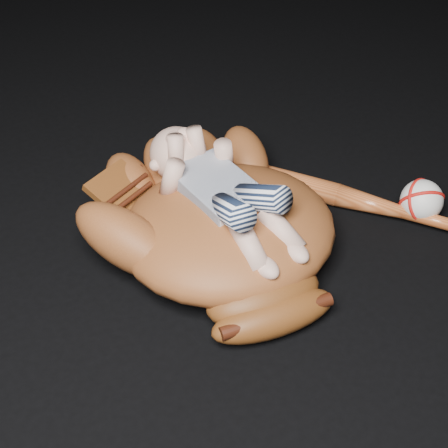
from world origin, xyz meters
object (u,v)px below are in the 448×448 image
object	(u,v)px
newborn_baby	(227,193)
baseball	(422,201)
baseball_glove	(228,221)
baseball_bat	(351,199)

from	to	relation	value
newborn_baby	baseball	world-z (taller)	newborn_baby
newborn_baby	baseball	bearing A→B (deg)	-20.10
baseball	newborn_baby	bearing A→B (deg)	162.61
newborn_baby	baseball	size ratio (longest dim) A/B	4.64
baseball_glove	baseball_bat	distance (m)	0.29
baseball_glove	newborn_baby	xyz separation A→B (m)	(0.00, 0.01, 0.05)
baseball_bat	baseball	distance (m)	0.13
newborn_baby	baseball	xyz separation A→B (m)	(0.37, -0.12, -0.10)
baseball_glove	newborn_baby	distance (m)	0.06
newborn_baby	baseball	distance (m)	0.40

